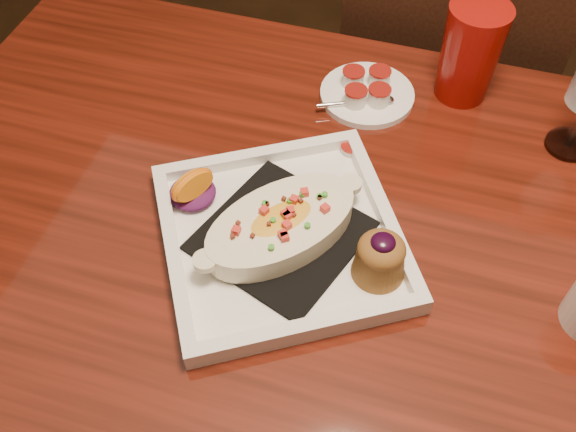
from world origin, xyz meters
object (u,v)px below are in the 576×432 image
(saucer, at_px, (366,92))
(red_tumbler, at_px, (470,53))
(plate, at_px, (289,233))
(chair_far, at_px, (438,94))
(table, at_px, (388,300))

(saucer, relative_size, red_tumbler, 0.96)
(plate, relative_size, red_tumbler, 2.63)
(chair_far, bearing_deg, saucer, 71.62)
(table, bearing_deg, saucer, 110.27)
(saucer, bearing_deg, red_tumbler, 22.05)
(table, height_order, chair_far, chair_far)
(saucer, xyz_separation_m, red_tumbler, (0.14, 0.06, 0.07))
(table, distance_m, red_tumbler, 0.40)
(table, bearing_deg, red_tumbler, 84.76)
(chair_far, bearing_deg, red_tumbler, 96.80)
(chair_far, xyz_separation_m, saucer, (-0.11, -0.33, 0.26))
(table, xyz_separation_m, red_tumbler, (0.03, 0.36, 0.18))
(table, distance_m, chair_far, 0.65)
(chair_far, height_order, red_tumbler, chair_far)
(red_tumbler, bearing_deg, table, -95.24)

